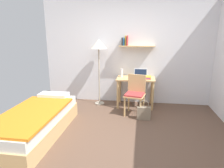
{
  "coord_description": "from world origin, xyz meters",
  "views": [
    {
      "loc": [
        0.29,
        -3.01,
        1.77
      ],
      "look_at": [
        -0.23,
        0.51,
        0.85
      ],
      "focal_mm": 31.76,
      "sensor_mm": 36.0,
      "label": 1
    }
  ],
  "objects": [
    {
      "name": "ground_plane",
      "position": [
        0.0,
        0.0,
        0.0
      ],
      "size": [
        5.28,
        5.28,
        0.0
      ],
      "primitive_type": "plane",
      "color": "brown"
    },
    {
      "name": "book_stack",
      "position": [
        0.44,
        1.65,
        0.75
      ],
      "size": [
        0.19,
        0.25,
        0.06
      ],
      "color": "#D13D38",
      "rests_on": "desk"
    },
    {
      "name": "desk_chair",
      "position": [
        0.18,
        1.2,
        0.49
      ],
      "size": [
        0.49,
        0.48,
        0.88
      ],
      "color": "tan",
      "rests_on": "ground_plane"
    },
    {
      "name": "standing_lamp",
      "position": [
        -0.74,
        1.71,
        1.43
      ],
      "size": [
        0.39,
        0.39,
        1.63
      ],
      "color": "#B2A893",
      "rests_on": "ground_plane"
    },
    {
      "name": "wall_back",
      "position": [
        0.0,
        2.02,
        1.3
      ],
      "size": [
        4.4,
        0.27,
        2.6
      ],
      "color": "white",
      "rests_on": "ground_plane"
    },
    {
      "name": "handbag",
      "position": [
        0.38,
        0.92,
        0.15
      ],
      "size": [
        0.28,
        0.12,
        0.42
      ],
      "color": "gray",
      "rests_on": "ground_plane"
    },
    {
      "name": "laptop",
      "position": [
        0.28,
        1.74,
        0.77
      ],
      "size": [
        0.33,
        0.23,
        0.21
      ],
      "color": "#B7BABF",
      "rests_on": "desk"
    },
    {
      "name": "water_bottle",
      "position": [
        -0.18,
        1.75,
        0.82
      ],
      "size": [
        0.07,
        0.07,
        0.21
      ],
      "primitive_type": "cylinder",
      "color": "silver",
      "rests_on": "desk"
    },
    {
      "name": "bed",
      "position": [
        -1.51,
        -0.03,
        0.24
      ],
      "size": [
        0.87,
        2.0,
        0.54
      ],
      "color": "tan",
      "rests_on": "ground_plane"
    },
    {
      "name": "desk",
      "position": [
        0.17,
        1.7,
        0.57
      ],
      "size": [
        0.91,
        0.56,
        0.72
      ],
      "color": "tan",
      "rests_on": "ground_plane"
    }
  ]
}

